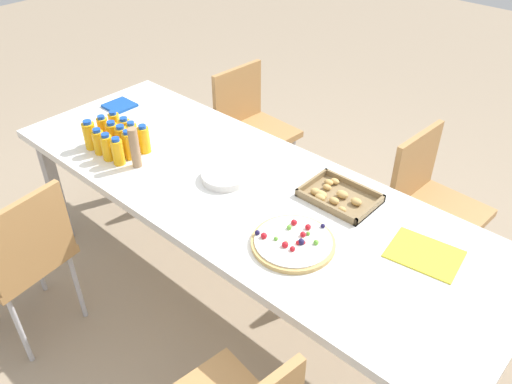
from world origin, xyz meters
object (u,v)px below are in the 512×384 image
(juice_bottle_8, at_px, (115,125))
(plate_stack, at_px, (225,176))
(juice_bottle_10, at_px, (132,135))
(juice_bottle_0, at_px, (90,135))
(juice_bottle_3, at_px, (118,152))
(chair_far_left, at_px, (251,123))
(juice_bottle_6, at_px, (122,140))
(juice_bottle_4, at_px, (103,130))
(juice_bottle_5, at_px, (113,135))
(napkin_stack, at_px, (120,106))
(chair_near_left, at_px, (21,254))
(chair_far_right, at_px, (430,199))
(fruit_pizza, at_px, (293,242))
(juice_bottle_9, at_px, (125,131))
(juice_bottle_2, at_px, (107,147))
(paper_folder, at_px, (425,254))
(juice_bottle_11, at_px, (144,139))
(snack_tray, at_px, (337,196))
(juice_bottle_1, at_px, (99,142))
(cardboard_tube, at_px, (135,148))
(party_table, at_px, (243,197))
(juice_bottle_7, at_px, (129,145))

(juice_bottle_8, xyz_separation_m, plate_stack, (0.69, 0.10, -0.05))
(juice_bottle_8, xyz_separation_m, juice_bottle_10, (0.14, 0.00, -0.00))
(juice_bottle_0, bearing_deg, juice_bottle_3, 1.32)
(chair_far_left, bearing_deg, juice_bottle_6, 5.36)
(juice_bottle_4, bearing_deg, juice_bottle_5, 1.29)
(napkin_stack, bearing_deg, chair_near_left, -63.15)
(chair_far_right, distance_m, fruit_pizza, 0.98)
(juice_bottle_9, height_order, napkin_stack, juice_bottle_9)
(chair_near_left, height_order, juice_bottle_6, juice_bottle_6)
(juice_bottle_0, height_order, napkin_stack, juice_bottle_0)
(plate_stack, bearing_deg, juice_bottle_2, -154.96)
(juice_bottle_0, height_order, juice_bottle_5, juice_bottle_0)
(plate_stack, xyz_separation_m, paper_folder, (0.90, 0.15, -0.01))
(juice_bottle_6, xyz_separation_m, juice_bottle_9, (-0.07, 0.07, -0.01))
(chair_far_right, relative_size, juice_bottle_10, 6.14)
(juice_bottle_3, xyz_separation_m, juice_bottle_5, (-0.14, 0.07, 0.00))
(chair_far_right, distance_m, juice_bottle_11, 1.45)
(juice_bottle_6, xyz_separation_m, snack_tray, (0.99, 0.38, -0.05))
(juice_bottle_1, bearing_deg, juice_bottle_9, 88.48)
(juice_bottle_5, relative_size, juice_bottle_8, 0.99)
(juice_bottle_0, bearing_deg, plate_stack, 19.72)
(plate_stack, xyz_separation_m, cardboard_tube, (-0.38, -0.20, 0.08))
(plate_stack, bearing_deg, juice_bottle_10, -169.77)
(juice_bottle_9, bearing_deg, juice_bottle_2, -64.74)
(chair_far_left, height_order, juice_bottle_8, juice_bottle_8)
(napkin_stack, bearing_deg, party_table, -5.32)
(juice_bottle_1, bearing_deg, juice_bottle_7, 26.84)
(chair_far_right, distance_m, juice_bottle_10, 1.52)
(chair_far_right, relative_size, juice_bottle_1, 6.26)
(juice_bottle_10, relative_size, snack_tray, 0.43)
(juice_bottle_0, bearing_deg, fruit_pizza, 5.18)
(juice_bottle_10, distance_m, plate_stack, 0.55)
(cardboard_tube, height_order, paper_folder, cardboard_tube)
(chair_far_right, distance_m, juice_bottle_0, 1.72)
(juice_bottle_9, height_order, plate_stack, juice_bottle_9)
(juice_bottle_0, relative_size, juice_bottle_11, 1.03)
(chair_near_left, bearing_deg, juice_bottle_8, 7.11)
(juice_bottle_7, bearing_deg, juice_bottle_2, -130.68)
(juice_bottle_4, distance_m, snack_tray, 1.20)
(chair_far_left, bearing_deg, paper_folder, 70.25)
(party_table, relative_size, juice_bottle_6, 16.82)
(party_table, bearing_deg, juice_bottle_7, -161.48)
(juice_bottle_1, distance_m, paper_folder, 1.56)
(juice_bottle_2, xyz_separation_m, paper_folder, (1.43, 0.40, -0.06))
(snack_tray, bearing_deg, juice_bottle_4, -161.35)
(juice_bottle_3, xyz_separation_m, fruit_pizza, (0.97, 0.10, -0.05))
(juice_bottle_5, distance_m, fruit_pizza, 1.11)
(juice_bottle_0, height_order, juice_bottle_9, juice_bottle_0)
(juice_bottle_6, xyz_separation_m, juice_bottle_8, (-0.15, 0.06, -0.00))
(juice_bottle_6, bearing_deg, juice_bottle_8, 156.91)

